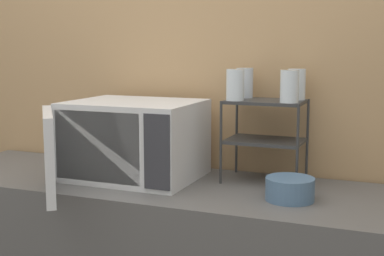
% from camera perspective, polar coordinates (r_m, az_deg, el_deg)
% --- Properties ---
extents(wall_back, '(8.00, 0.06, 2.60)m').
position_cam_1_polar(wall_back, '(2.27, 0.15, 5.67)').
color(wall_back, tan).
rests_on(wall_back, ground_plane).
extents(microwave, '(0.51, 0.71, 0.30)m').
position_cam_1_polar(microwave, '(2.07, -6.55, -1.29)').
color(microwave, silver).
rests_on(microwave, counter).
extents(dish_rack, '(0.29, 0.20, 0.31)m').
position_cam_1_polar(dish_rack, '(2.02, 7.82, 0.52)').
color(dish_rack, '#333333').
rests_on(dish_rack, counter).
extents(glass_front_left, '(0.07, 0.07, 0.12)m').
position_cam_1_polar(glass_front_left, '(1.98, 4.63, 4.61)').
color(glass_front_left, silver).
rests_on(glass_front_left, dish_rack).
extents(glass_back_right, '(0.07, 0.07, 0.12)m').
position_cam_1_polar(glass_back_right, '(2.04, 11.10, 4.60)').
color(glass_back_right, silver).
rests_on(glass_back_right, dish_rack).
extents(glass_front_right, '(0.07, 0.07, 0.12)m').
position_cam_1_polar(glass_front_right, '(1.92, 10.36, 4.39)').
color(glass_front_right, silver).
rests_on(glass_front_right, dish_rack).
extents(glass_back_left, '(0.07, 0.07, 0.12)m').
position_cam_1_polar(glass_back_left, '(2.09, 5.63, 4.82)').
color(glass_back_left, silver).
rests_on(glass_back_left, dish_rack).
extents(bowl, '(0.16, 0.16, 0.08)m').
position_cam_1_polar(bowl, '(1.82, 10.40, -6.44)').
color(bowl, slate).
rests_on(bowl, counter).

